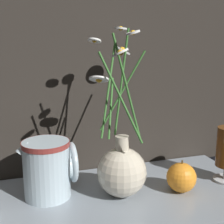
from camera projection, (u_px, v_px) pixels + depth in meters
The scene contains 5 objects.
ground_plane at pixel (108, 202), 0.76m from camera, with size 6.00×6.00×0.00m, color black.
shelf at pixel (108, 199), 0.76m from camera, with size 0.78×0.36×0.01m.
vase_with_flowers at pixel (122, 167), 0.75m from camera, with size 0.15×0.24×0.40m.
ceramic_pitcher at pixel (48, 167), 0.74m from camera, with size 0.14×0.11×0.15m.
orange_fruit at pixel (181, 177), 0.78m from camera, with size 0.07×0.07×0.08m.
Camera 1 is at (-0.20, -0.66, 0.38)m, focal length 50.00 mm.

